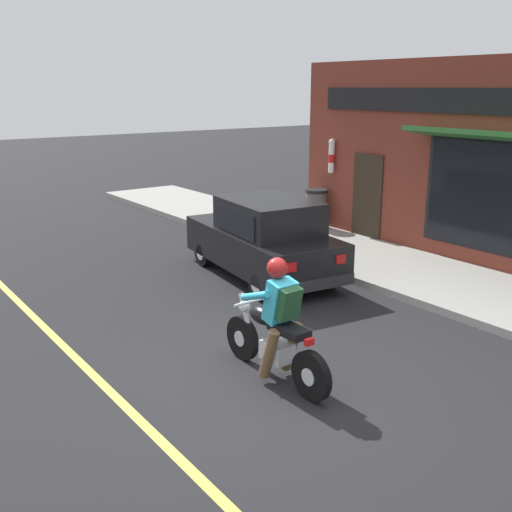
% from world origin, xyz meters
% --- Properties ---
extents(ground_plane, '(80.00, 80.00, 0.00)m').
position_xyz_m(ground_plane, '(0.00, 0.00, 0.00)').
color(ground_plane, black).
extents(sidewalk_curb, '(2.60, 22.00, 0.14)m').
position_xyz_m(sidewalk_curb, '(4.90, 3.00, 0.07)').
color(sidewalk_curb, '#9E9B93').
rests_on(sidewalk_curb, ground).
extents(lane_stripe, '(0.12, 19.80, 0.01)m').
position_xyz_m(lane_stripe, '(-1.80, 3.00, 0.00)').
color(lane_stripe, '#D1C64C').
rests_on(lane_stripe, ground).
extents(storefront_building, '(1.25, 9.49, 4.20)m').
position_xyz_m(storefront_building, '(6.43, 1.71, 2.11)').
color(storefront_building, maroon).
rests_on(storefront_building, ground).
extents(motorcycle_with_rider, '(0.56, 2.02, 1.62)m').
position_xyz_m(motorcycle_with_rider, '(0.06, 0.09, 0.68)').
color(motorcycle_with_rider, black).
rests_on(motorcycle_with_rider, ground).
extents(car_hatchback, '(2.10, 3.96, 1.57)m').
position_xyz_m(car_hatchback, '(2.53, 3.60, 0.77)').
color(car_hatchback, black).
rests_on(car_hatchback, ground).
extents(trash_bin, '(0.56, 0.56, 0.98)m').
position_xyz_m(trash_bin, '(5.85, 5.78, 0.64)').
color(trash_bin, '#514C47').
rests_on(trash_bin, sidewalk_curb).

